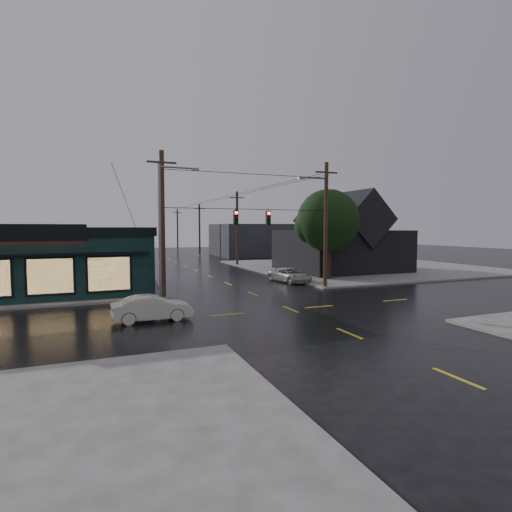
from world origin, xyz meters
name	(u,v)px	position (x,y,z in m)	size (l,w,h in m)	color
ground_plane	(290,309)	(0.00, 0.00, 0.00)	(160.00, 160.00, 0.00)	black
sidewalk_ne	(360,267)	(20.00, 20.00, 0.07)	(28.00, 28.00, 0.15)	#5E5C57
pizza_shop	(36,259)	(-15.00, 12.94, 2.56)	(16.30, 12.34, 4.90)	black
ne_building	(340,232)	(15.00, 17.00, 4.47)	(12.60, 11.60, 8.75)	black
corner_tree	(328,221)	(9.39, 10.77, 5.58)	(5.82, 5.82, 8.38)	black
utility_pole_nw	(164,299)	(-6.50, 6.50, 0.00)	(2.00, 0.32, 10.15)	#352717
utility_pole_ne	(325,288)	(6.50, 6.50, 0.00)	(2.00, 0.32, 10.15)	#352717
utility_pole_far_a	(237,265)	(6.50, 28.00, 0.00)	(2.00, 0.32, 9.65)	#352717
utility_pole_far_b	(200,256)	(6.50, 48.00, 0.00)	(2.00, 0.32, 9.15)	#352717
utility_pole_far_c	(178,250)	(6.50, 68.00, 0.00)	(2.00, 0.32, 9.15)	#352717
span_signal_assembly	(252,217)	(0.10, 6.50, 5.70)	(13.00, 0.48, 1.23)	black
streetlight_nw	(161,301)	(-6.80, 5.80, 0.00)	(5.40, 0.30, 9.15)	slate
streetlight_ne	(326,287)	(7.00, 7.20, 0.00)	(5.40, 0.30, 9.15)	slate
bg_building_west	(70,247)	(-14.00, 40.00, 2.20)	(12.00, 10.00, 4.40)	#342D26
bg_building_east	(256,240)	(16.00, 45.00, 2.80)	(14.00, 12.00, 5.60)	#26262B
sedan_cream	(152,308)	(-8.14, 0.05, 0.68)	(1.44, 4.14, 1.36)	beige
suv_silver	(290,275)	(5.54, 10.91, 0.64)	(2.14, 4.64, 1.29)	#B6B2A8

